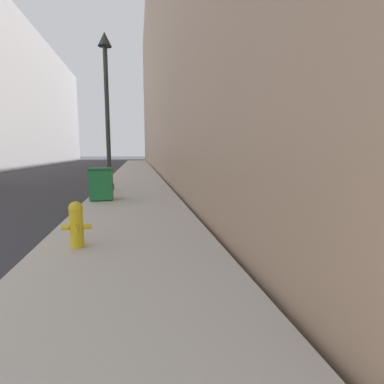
{
  "coord_description": "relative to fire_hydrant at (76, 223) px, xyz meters",
  "views": [
    {
      "loc": [
        5.81,
        -4.38,
        1.69
      ],
      "look_at": [
        9.72,
        17.27,
        -1.31
      ],
      "focal_mm": 28.0,
      "sensor_mm": 36.0,
      "label": 1
    }
  ],
  "objects": [
    {
      "name": "lamppost",
      "position": [
        -0.13,
        7.36,
        3.43
      ],
      "size": [
        0.51,
        0.51,
        5.97
      ],
      "color": "#2D332D",
      "rests_on": "sidewalk_right"
    },
    {
      "name": "building_right_stone",
      "position": [
        8.42,
        25.44,
        10.14
      ],
      "size": [
        12.0,
        60.0,
        21.37
      ],
      "color": "#9E7F66",
      "rests_on": "ground"
    },
    {
      "name": "sidewalk_right",
      "position": [
        0.83,
        17.44,
        -0.47
      ],
      "size": [
        2.99,
        60.0,
        0.16
      ],
      "color": "#B7B2A8",
      "rests_on": "ground"
    },
    {
      "name": "trash_bin",
      "position": [
        -0.16,
        4.8,
        0.13
      ],
      "size": [
        0.69,
        0.65,
        1.02
      ],
      "color": "#1E7538",
      "rests_on": "sidewalk_right"
    },
    {
      "name": "fire_hydrant",
      "position": [
        0.0,
        0.0,
        0.0
      ],
      "size": [
        0.45,
        0.34,
        0.74
      ],
      "color": "yellow",
      "rests_on": "sidewalk_right"
    }
  ]
}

